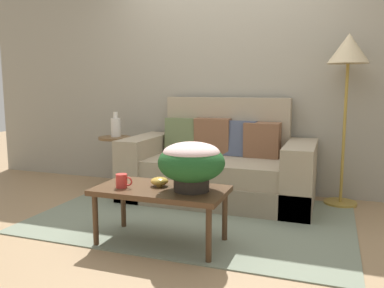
{
  "coord_description": "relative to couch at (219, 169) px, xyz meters",
  "views": [
    {
      "loc": [
        1.15,
        -3.3,
        1.18
      ],
      "look_at": [
        -0.01,
        -0.06,
        0.68
      ],
      "focal_mm": 37.17,
      "sensor_mm": 36.0,
      "label": 1
    }
  ],
  "objects": [
    {
      "name": "couch",
      "position": [
        0.0,
        0.0,
        0.0
      ],
      "size": [
        1.92,
        0.93,
        1.05
      ],
      "color": "gray",
      "rests_on": "ground"
    },
    {
      "name": "snack_bowl",
      "position": [
        -0.12,
        -1.26,
        0.14
      ],
      "size": [
        0.14,
        0.14,
        0.07
      ],
      "color": "gold",
      "rests_on": "coffee_table"
    },
    {
      "name": "ground_plane",
      "position": [
        -0.05,
        -0.62,
        -0.32
      ],
      "size": [
        14.0,
        14.0,
        0.0
      ],
      "primitive_type": "plane",
      "color": "#997A56"
    },
    {
      "name": "potted_plant",
      "position": [
        0.16,
        -1.3,
        0.32
      ],
      "size": [
        0.48,
        0.48,
        0.35
      ],
      "color": "black",
      "rests_on": "coffee_table"
    },
    {
      "name": "floor_lamp",
      "position": [
        1.2,
        0.21,
        1.09
      ],
      "size": [
        0.39,
        0.39,
        1.67
      ],
      "color": "olive",
      "rests_on": "ground"
    },
    {
      "name": "area_rug",
      "position": [
        -0.05,
        -0.67,
        -0.32
      ],
      "size": [
        2.74,
        1.81,
        0.01
      ],
      "primitive_type": "cube",
      "color": "gray",
      "rests_on": "ground"
    },
    {
      "name": "wall_back",
      "position": [
        -0.05,
        0.5,
        0.98
      ],
      "size": [
        6.4,
        0.12,
        2.61
      ],
      "primitive_type": "cube",
      "color": "gray",
      "rests_on": "ground"
    },
    {
      "name": "coffee_mug",
      "position": [
        -0.36,
        -1.39,
        0.16
      ],
      "size": [
        0.13,
        0.09,
        0.1
      ],
      "color": "red",
      "rests_on": "coffee_table"
    },
    {
      "name": "coffee_table",
      "position": [
        -0.08,
        -1.3,
        0.06
      ],
      "size": [
        0.98,
        0.51,
        0.43
      ],
      "color": "#442D1B",
      "rests_on": "ground"
    },
    {
      "name": "side_table",
      "position": [
        -1.24,
        0.01,
        0.09
      ],
      "size": [
        0.37,
        0.37,
        0.61
      ],
      "color": "brown",
      "rests_on": "ground"
    },
    {
      "name": "table_vase",
      "position": [
        -1.23,
        0.02,
        0.4
      ],
      "size": [
        0.11,
        0.11,
        0.28
      ],
      "color": "silver",
      "rests_on": "side_table"
    }
  ]
}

